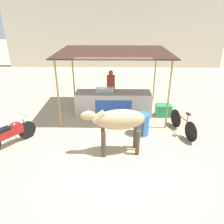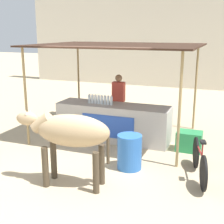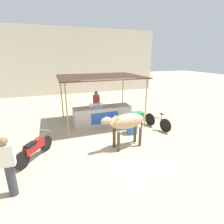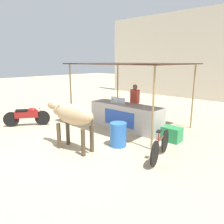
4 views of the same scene
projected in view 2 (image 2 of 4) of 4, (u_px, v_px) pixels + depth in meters
ground_plane at (75, 173)px, 6.41m from camera, size 60.00×60.00×0.00m
building_wall_far at (175, 28)px, 15.55m from camera, size 16.00×0.50×5.93m
stall_counter at (113, 122)px, 8.28m from camera, size 3.00×0.82×0.96m
stall_awning at (117, 48)px, 8.07m from camera, size 4.20×3.20×2.50m
water_bottle_row at (100, 100)px, 8.20m from camera, size 0.70×0.07×0.25m
vendor_behind_counter at (119, 102)px, 8.91m from camera, size 0.34×0.22×1.65m
cooler_box at (189, 141)px, 7.55m from camera, size 0.60×0.44×0.48m
water_barrel at (129, 152)px, 6.54m from camera, size 0.51×0.51×0.74m
cow at (69, 133)px, 5.68m from camera, size 1.85×0.68×1.44m
bicycle_leaning at (199, 161)px, 6.12m from camera, size 0.44×1.62×0.85m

